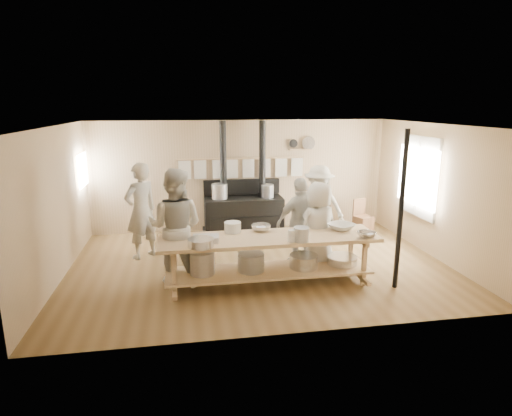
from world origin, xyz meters
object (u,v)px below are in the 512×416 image
Objects in this scene: stove at (243,211)px; cook_far_left at (141,211)px; cook_center at (318,228)px; roasting_pan at (206,239)px; prep_table at (268,255)px; cook_by_window at (318,206)px; cook_left at (175,227)px; chair at (363,223)px; cook_right at (301,222)px.

stove reaches higher than cook_far_left.
roasting_pan is at bearing -7.40° from cook_center.
prep_table is 1.11m from cook_center.
roasting_pan is at bearing -109.36° from cook_by_window.
prep_table is at bearing -95.48° from cook_by_window.
cook_left is 2.49× the size of chair.
roasting_pan is at bearing 84.15° from cook_far_left.
cook_left is 4.89m from chair.
cook_far_left is 1.14× the size of cook_center.
roasting_pan is (-1.03, -3.10, 0.37)m from stove.
stove reaches higher than cook_by_window.
cook_center is at bearing -149.02° from chair.
stove is at bearing 71.61° from roasting_pan.
cook_left is 2.49m from cook_center.
stove is at bearing -90.63° from cook_center.
cook_by_window is (1.46, -1.12, 0.34)m from stove.
cook_right is at bearing -151.50° from cook_left.
cook_far_left reaches higher than roasting_pan.
prep_table is 2.81m from cook_far_left.
cook_right is at bearing -83.57° from cook_center.
chair is at bearing 42.84° from prep_table.
cook_center reaches higher than chair.
roasting_pan reaches higher than chair.
cook_center is at bearing 105.31° from cook_right.
cook_left is 4.78× the size of roasting_pan.
cook_far_left is 5.09m from chair.
cook_right is at bearing 46.43° from prep_table.
prep_table is (-0.00, -3.02, -0.00)m from stove.
cook_center is 1.56m from cook_by_window.
cook_left is 3.33m from cook_by_window.
prep_table is 4.57× the size of chair.
cook_right is (-0.21, 0.40, 0.01)m from cook_center.
cook_center is (0.98, -2.61, 0.30)m from stove.
cook_left is at bearing -120.64° from cook_by_window.
cook_by_window is (0.47, 1.48, 0.04)m from cook_center.
prep_table is at bearing 1.41° from cook_center.
stove is 1.87m from cook_by_window.
cook_right is 2.75m from chair.
cook_center is (3.16, -1.32, -0.12)m from cook_far_left.
prep_table is 2.09× the size of cook_by_window.
cook_center is (2.49, 0.04, -0.16)m from cook_left.
prep_table is 1.61m from cook_left.
cook_far_left is at bearing 170.50° from chair.
cook_left is at bearing -1.39° from cook_right.
prep_table is 1.10m from roasting_pan.
cook_right is at bearing -90.27° from cook_by_window.
roasting_pan is at bearing -164.32° from chair.
cook_left is at bearing 166.13° from prep_table.
stove is at bearing 172.44° from cook_far_left.
cook_far_left is (-2.18, 1.73, 0.42)m from prep_table.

